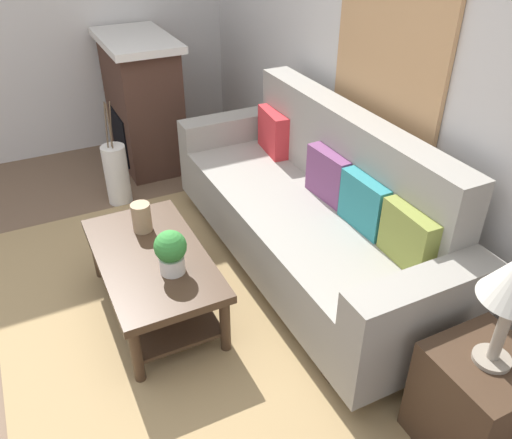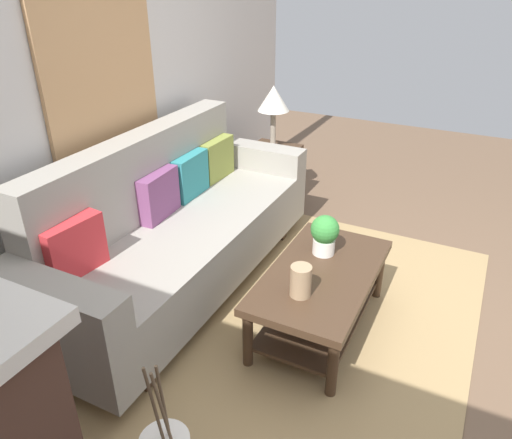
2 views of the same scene
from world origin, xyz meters
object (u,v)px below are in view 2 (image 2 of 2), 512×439
object	(u,v)px
tabletop_vase	(301,281)
framed_painting	(103,78)
throw_pillow_olive	(216,159)
side_table	(272,176)
throw_pillow_plum	(158,195)
coffee_table	(321,287)
throw_pillow_crimson	(74,247)
throw_pillow_teal	(189,175)
table_lamp	(274,101)
potted_plant_tabletop	(325,234)
couch	(176,231)

from	to	relation	value
tabletop_vase	framed_painting	world-z (taller)	framed_painting
tabletop_vase	framed_painting	distance (m)	1.78
throw_pillow_olive	side_table	xyz separation A→B (m)	(0.74, -0.16, -0.40)
throw_pillow_plum	coffee_table	world-z (taller)	throw_pillow_plum
throw_pillow_crimson	framed_painting	bearing A→B (deg)	23.97
throw_pillow_teal	throw_pillow_olive	xyz separation A→B (m)	(0.38, 0.00, 0.00)
throw_pillow_teal	throw_pillow_olive	distance (m)	0.38
throw_pillow_olive	coffee_table	world-z (taller)	throw_pillow_olive
throw_pillow_plum	coffee_table	size ratio (longest dim) A/B	0.33
throw_pillow_plum	table_lamp	bearing A→B (deg)	-6.12
throw_pillow_plum	side_table	size ratio (longest dim) A/B	0.64
coffee_table	throw_pillow_olive	bearing A→B (deg)	56.68
coffee_table	framed_painting	size ratio (longest dim) A/B	1.12
potted_plant_tabletop	table_lamp	distance (m)	1.70
throw_pillow_plum	throw_pillow_teal	size ratio (longest dim) A/B	1.00
couch	throw_pillow_plum	distance (m)	0.28
throw_pillow_olive	framed_painting	distance (m)	1.12
side_table	table_lamp	xyz separation A→B (m)	(0.00, 0.00, 0.71)
table_lamp	throw_pillow_teal	bearing A→B (deg)	171.82
potted_plant_tabletop	framed_painting	distance (m)	1.71
throw_pillow_crimson	throw_pillow_plum	bearing A→B (deg)	0.00
table_lamp	framed_painting	distance (m)	1.65
throw_pillow_plum	table_lamp	distance (m)	1.55
throw_pillow_olive	throw_pillow_plum	bearing A→B (deg)	180.00
couch	throw_pillow_olive	bearing A→B (deg)	9.21
side_table	table_lamp	distance (m)	0.71
throw_pillow_olive	throw_pillow_teal	bearing A→B (deg)	180.00
throw_pillow_plum	potted_plant_tabletop	bearing A→B (deg)	-80.70
couch	table_lamp	size ratio (longest dim) A/B	4.24
potted_plant_tabletop	side_table	world-z (taller)	potted_plant_tabletop
tabletop_vase	side_table	distance (m)	2.08
coffee_table	throw_pillow_plum	bearing A→B (deg)	89.05
side_table	table_lamp	world-z (taller)	table_lamp
throw_pillow_olive	framed_painting	bearing A→B (deg)	156.03
tabletop_vase	throw_pillow_crimson	bearing A→B (deg)	112.15
side_table	couch	bearing A→B (deg)	178.58
side_table	framed_painting	xyz separation A→B (m)	(-1.51, 0.50, 1.15)
throw_pillow_teal	potted_plant_tabletop	xyz separation A→B (m)	(-0.20, -1.13, -0.11)
potted_plant_tabletop	tabletop_vase	bearing A→B (deg)	-175.99
couch	throw_pillow_olive	size ratio (longest dim) A/B	6.72
coffee_table	side_table	bearing A→B (deg)	34.10
potted_plant_tabletop	side_table	distance (m)	1.67
throw_pillow_olive	coffee_table	size ratio (longest dim) A/B	0.33
side_table	tabletop_vase	bearing A→B (deg)	-150.87
throw_pillow_plum	table_lamp	xyz separation A→B (m)	(1.51, -0.16, 0.31)
throw_pillow_olive	table_lamp	xyz separation A→B (m)	(0.74, -0.16, 0.31)
throw_pillow_olive	coffee_table	distance (m)	1.48
tabletop_vase	side_table	bearing A→B (deg)	29.13
throw_pillow_olive	framed_painting	size ratio (longest dim) A/B	0.37
throw_pillow_teal	tabletop_vase	bearing A→B (deg)	-120.11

